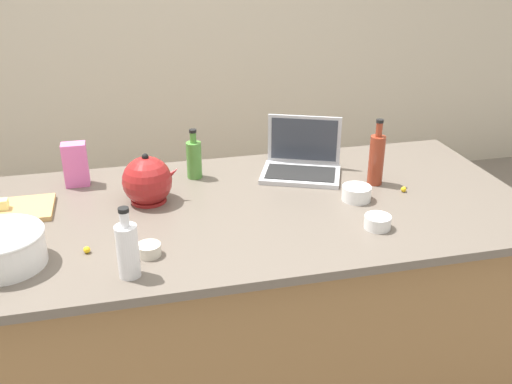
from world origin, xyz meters
TOP-DOWN VIEW (x-y plane):
  - wall_back at (0.00, 2.26)m, footprint 8.00×0.10m
  - island_counter at (0.00, 0.00)m, footprint 1.99×0.97m
  - laptop at (0.25, 0.25)m, footprint 0.37×0.33m
  - mixing_bowl_large at (-0.82, -0.23)m, footprint 0.25×0.25m
  - bottle_vinegar at (-0.46, -0.37)m, footprint 0.06×0.06m
  - bottle_olive at (-0.18, 0.30)m, footprint 0.06×0.06m
  - bottle_soy at (0.49, 0.08)m, footprint 0.06×0.06m
  - kettle at (-0.37, 0.12)m, footprint 0.21×0.18m
  - cutting_board at (-0.88, 0.13)m, footprint 0.34×0.20m
  - ramekin_small at (0.35, -0.27)m, footprint 0.09×0.09m
  - ramekin_medium at (0.37, -0.05)m, footprint 0.11×0.11m
  - ramekin_wide at (-0.40, -0.27)m, footprint 0.07×0.07m
  - candy_bag at (-0.63, 0.33)m, footprint 0.09×0.06m
  - candy_1 at (0.16, 0.37)m, footprint 0.02×0.02m
  - candy_2 at (-0.58, -0.21)m, footprint 0.02×0.02m
  - candy_3 at (-0.42, 0.23)m, footprint 0.02×0.02m
  - candy_4 at (0.57, -0.02)m, footprint 0.02×0.02m

SIDE VIEW (x-z plane):
  - island_counter at x=0.00m, z-range 0.00..0.90m
  - candy_1 at x=0.16m, z-range 0.90..0.92m
  - cutting_board at x=-0.88m, z-range 0.90..0.92m
  - candy_3 at x=-0.42m, z-range 0.90..0.92m
  - candy_4 at x=0.57m, z-range 0.90..0.92m
  - candy_2 at x=-0.58m, z-range 0.90..0.92m
  - ramekin_wide at x=-0.40m, z-range 0.90..0.94m
  - ramekin_small at x=0.35m, z-range 0.90..0.94m
  - ramekin_medium at x=0.37m, z-range 0.90..0.95m
  - laptop at x=0.25m, z-range 0.84..1.06m
  - mixing_bowl_large at x=-0.82m, z-range 0.90..1.01m
  - kettle at x=-0.37m, z-range 0.88..1.08m
  - bottle_olive at x=-0.18m, z-range 0.88..1.08m
  - candy_bag at x=-0.63m, z-range 0.90..1.07m
  - bottle_vinegar at x=-0.46m, z-range 0.88..1.09m
  - bottle_soy at x=0.49m, z-range 0.87..1.14m
  - wall_back at x=0.00m, z-range 0.00..2.60m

